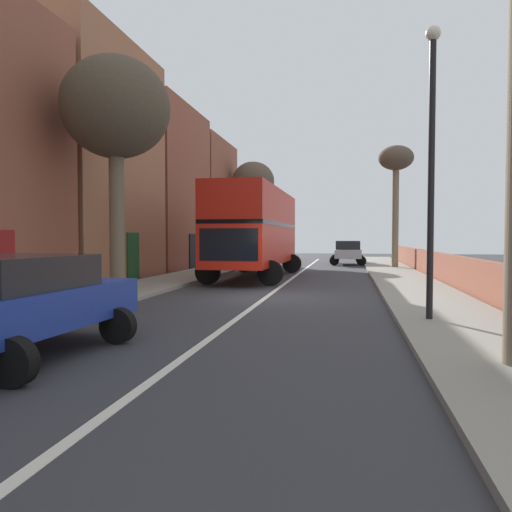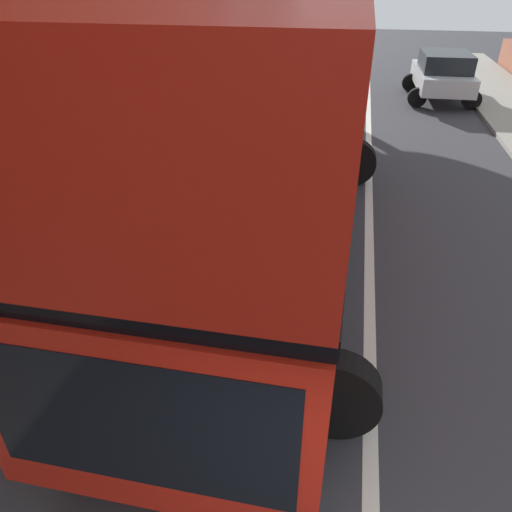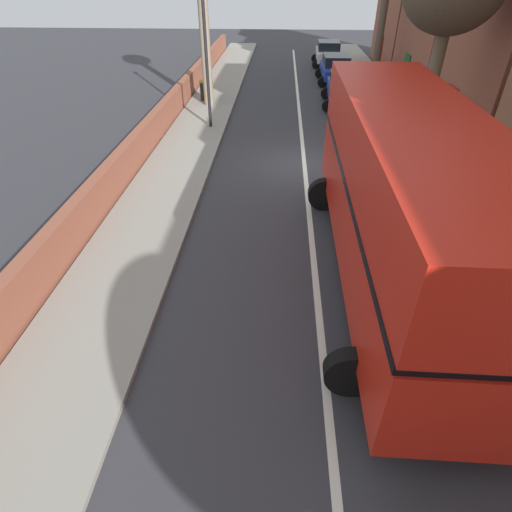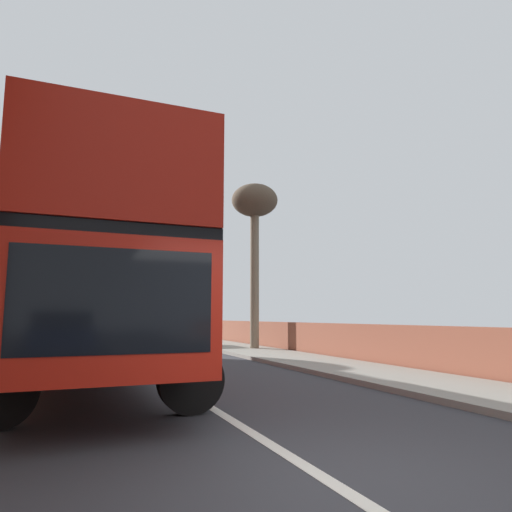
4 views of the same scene
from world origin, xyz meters
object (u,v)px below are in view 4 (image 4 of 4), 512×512
parked_car_silver_right_0 (169,327)px  street_tree_right_1 (255,210)px  street_tree_left_4 (17,223)px  double_decker_bus (95,275)px

parked_car_silver_right_0 → street_tree_right_1: street_tree_right_1 is taller
parked_car_silver_right_0 → street_tree_left_4: (-7.22, 2.64, 5.16)m
double_decker_bus → street_tree_left_4: street_tree_left_4 is taller
double_decker_bus → street_tree_left_4: size_ratio=1.34×
street_tree_right_1 → street_tree_left_4: 12.14m
double_decker_bus → street_tree_right_1: (6.99, 7.85, 3.83)m
double_decker_bus → parked_car_silver_right_0: (4.20, 12.07, -1.42)m
street_tree_right_1 → double_decker_bus: bearing=-131.7°
parked_car_silver_right_0 → street_tree_right_1: size_ratio=0.57×
double_decker_bus → parked_car_silver_right_0: double_decker_bus is taller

